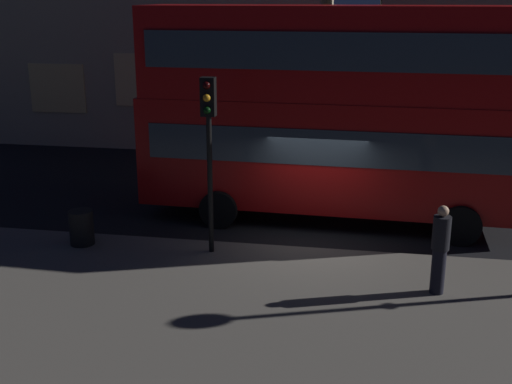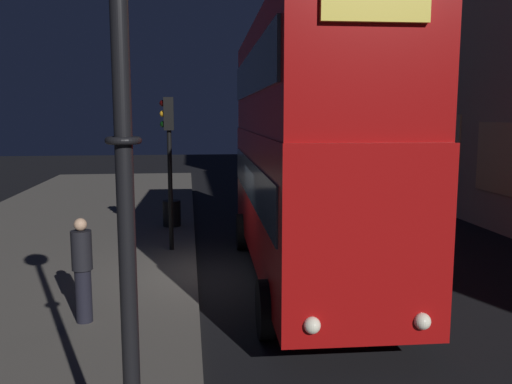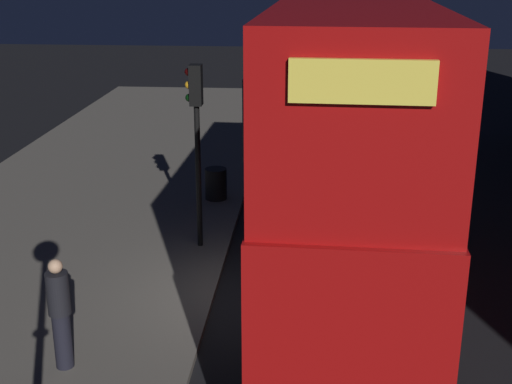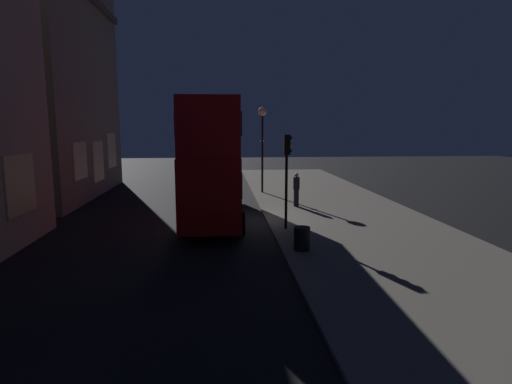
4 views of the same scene
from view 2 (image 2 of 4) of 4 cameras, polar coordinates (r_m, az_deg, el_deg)
ground_plane at (r=12.63m, az=-3.10°, el=-8.95°), size 80.00×80.00×0.00m
sidewalk_slab at (r=13.16m, az=-24.15°, el=-8.69°), size 44.00×7.99×0.12m
double_decker_bus at (r=12.12m, az=5.16°, el=5.34°), size 10.10×2.97×5.63m
traffic_light_near_kerb at (r=14.34m, az=-9.24°, el=5.32°), size 0.32×0.36×4.05m
street_lamp at (r=4.31m, az=-14.31°, el=17.94°), size 0.57×0.57×5.59m
pedestrian at (r=9.86m, az=-17.91°, el=-7.74°), size 0.35×0.35×1.85m
litter_bin at (r=17.79m, az=-8.91°, el=-2.24°), size 0.58×0.58×0.84m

